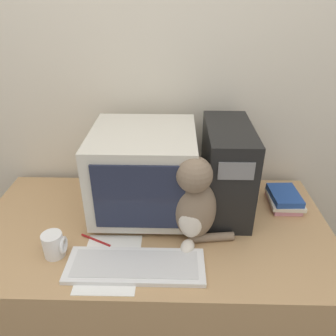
{
  "coord_description": "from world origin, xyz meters",
  "views": [
    {
      "loc": [
        0.09,
        -0.7,
        1.65
      ],
      "look_at": [
        0.06,
        0.42,
        1.02
      ],
      "focal_mm": 35.0,
      "sensor_mm": 36.0,
      "label": 1
    }
  ],
  "objects": [
    {
      "name": "cat",
      "position": [
        0.16,
        0.32,
        0.93
      ],
      "size": [
        0.26,
        0.24,
        0.37
      ],
      "rotation": [
        0.0,
        0.0,
        -0.27
      ],
      "color": "#7A6651",
      "rests_on": "desk"
    },
    {
      "name": "pen",
      "position": [
        -0.22,
        0.28,
        0.77
      ],
      "size": [
        0.13,
        0.07,
        0.01
      ],
      "color": "maroon",
      "rests_on": "desk"
    },
    {
      "name": "book_stack",
      "position": [
        0.59,
        0.55,
        0.8
      ],
      "size": [
        0.15,
        0.19,
        0.07
      ],
      "color": "pink",
      "rests_on": "desk"
    },
    {
      "name": "desk",
      "position": [
        0.0,
        0.38,
        0.38
      ],
      "size": [
        1.48,
        0.77,
        0.76
      ],
      "color": "tan",
      "rests_on": "ground_plane"
    },
    {
      "name": "wall_back",
      "position": [
        0.0,
        0.83,
        1.25
      ],
      "size": [
        7.0,
        0.05,
        2.5
      ],
      "color": "beige",
      "rests_on": "ground_plane"
    },
    {
      "name": "keyboard",
      "position": [
        -0.05,
        0.14,
        0.77
      ],
      "size": [
        0.49,
        0.17,
        0.02
      ],
      "color": "silver",
      "rests_on": "desk"
    },
    {
      "name": "computer_tower",
      "position": [
        0.31,
        0.53,
        0.96
      ],
      "size": [
        0.19,
        0.4,
        0.39
      ],
      "color": "black",
      "rests_on": "desk"
    },
    {
      "name": "crt_monitor",
      "position": [
        -0.04,
        0.5,
        0.96
      ],
      "size": [
        0.43,
        0.43,
        0.37
      ],
      "color": "beige",
      "rests_on": "desk"
    },
    {
      "name": "paper_sheet",
      "position": [
        -0.14,
        0.17,
        0.77
      ],
      "size": [
        0.21,
        0.3,
        0.0
      ],
      "color": "white",
      "rests_on": "desk"
    },
    {
      "name": "mug",
      "position": [
        -0.35,
        0.2,
        0.81
      ],
      "size": [
        0.08,
        0.08,
        0.1
      ],
      "color": "white",
      "rests_on": "desk"
    }
  ]
}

